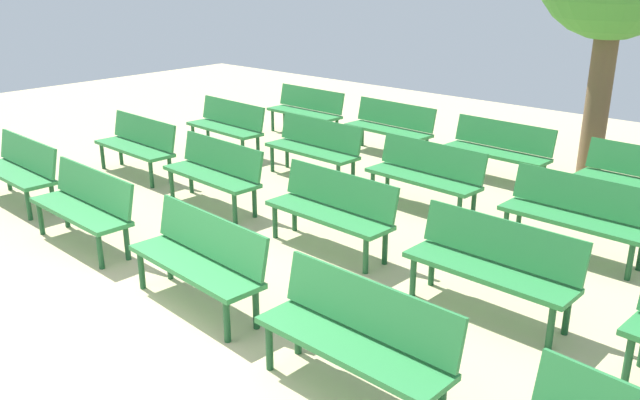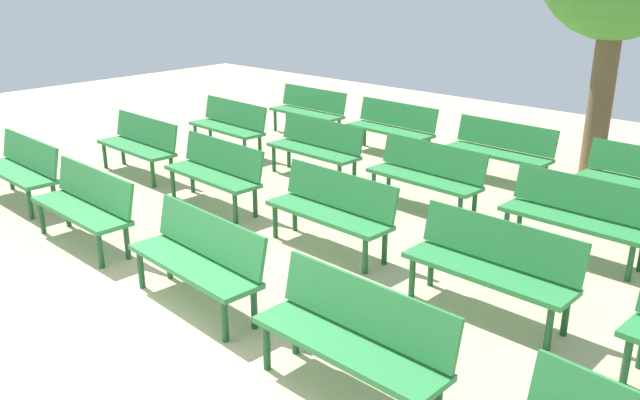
{
  "view_description": "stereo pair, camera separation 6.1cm",
  "coord_description": "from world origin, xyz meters",
  "px_view_note": "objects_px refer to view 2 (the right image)",
  "views": [
    {
      "loc": [
        4.71,
        -1.87,
        3.05
      ],
      "look_at": [
        0.0,
        3.41,
        0.55
      ],
      "focal_mm": 37.25,
      "sensor_mm": 36.0,
      "label": 1
    },
    {
      "loc": [
        4.76,
        -1.83,
        3.05
      ],
      "look_at": [
        0.0,
        3.41,
        0.55
      ],
      "focal_mm": 37.25,
      "sensor_mm": 36.0,
      "label": 2
    }
  ],
  "objects_px": {
    "bench_r1_c0": "(140,142)",
    "bench_r1_c2": "(332,207)",
    "bench_r2_c3": "(577,213)",
    "bench_r3_c1": "(393,125)",
    "bench_r1_c3": "(492,262)",
    "bench_r3_c0": "(309,109)",
    "bench_r2_c2": "(427,172)",
    "bench_r2_c0": "(229,124)",
    "bench_r0_c0": "(22,166)",
    "bench_r0_c2": "(199,255)",
    "bench_r1_c1": "(216,169)",
    "bench_r0_c1": "(86,203)",
    "bench_r2_c1": "(316,145)",
    "bench_r0_c3": "(354,334)",
    "bench_r3_c2": "(500,148)"
  },
  "relations": [
    {
      "from": "bench_r0_c0",
      "to": "bench_r2_c2",
      "type": "distance_m",
      "value": 5.41
    },
    {
      "from": "bench_r0_c2",
      "to": "bench_r1_c0",
      "type": "xyz_separation_m",
      "value": [
        -4.04,
        2.01,
        0.0
      ]
    },
    {
      "from": "bench_r0_c1",
      "to": "bench_r2_c2",
      "type": "distance_m",
      "value": 4.23
    },
    {
      "from": "bench_r1_c0",
      "to": "bench_r1_c2",
      "type": "xyz_separation_m",
      "value": [
        4.08,
        -0.18,
        0.0
      ]
    },
    {
      "from": "bench_r2_c2",
      "to": "bench_r2_c0",
      "type": "bearing_deg",
      "value": -178.69
    },
    {
      "from": "bench_r1_c1",
      "to": "bench_r1_c0",
      "type": "bearing_deg",
      "value": 179.2
    },
    {
      "from": "bench_r1_c2",
      "to": "bench_r2_c1",
      "type": "height_order",
      "value": "same"
    },
    {
      "from": "bench_r2_c1",
      "to": "bench_r1_c3",
      "type": "bearing_deg",
      "value": -24.36
    },
    {
      "from": "bench_r1_c3",
      "to": "bench_r2_c2",
      "type": "bearing_deg",
      "value": 137.03
    },
    {
      "from": "bench_r2_c3",
      "to": "bench_r2_c0",
      "type": "bearing_deg",
      "value": 179.02
    },
    {
      "from": "bench_r3_c0",
      "to": "bench_r0_c1",
      "type": "bearing_deg",
      "value": -71.04
    },
    {
      "from": "bench_r0_c1",
      "to": "bench_r2_c1",
      "type": "height_order",
      "value": "same"
    },
    {
      "from": "bench_r1_c1",
      "to": "bench_r3_c0",
      "type": "bearing_deg",
      "value": 118.88
    },
    {
      "from": "bench_r1_c3",
      "to": "bench_r3_c2",
      "type": "bearing_deg",
      "value": 118.06
    },
    {
      "from": "bench_r2_c3",
      "to": "bench_r3_c1",
      "type": "xyz_separation_m",
      "value": [
        -4.0,
        2.05,
        0.0
      ]
    },
    {
      "from": "bench_r0_c0",
      "to": "bench_r0_c1",
      "type": "xyz_separation_m",
      "value": [
        1.97,
        -0.17,
        0.0
      ]
    },
    {
      "from": "bench_r3_c0",
      "to": "bench_r3_c1",
      "type": "bearing_deg",
      "value": -0.24
    },
    {
      "from": "bench_r2_c0",
      "to": "bench_r3_c2",
      "type": "distance_m",
      "value": 4.53
    },
    {
      "from": "bench_r0_c0",
      "to": "bench_r0_c3",
      "type": "xyz_separation_m",
      "value": [
        6.05,
        -0.32,
        0.0
      ]
    },
    {
      "from": "bench_r1_c3",
      "to": "bench_r2_c0",
      "type": "distance_m",
      "value": 6.44
    },
    {
      "from": "bench_r1_c0",
      "to": "bench_r1_c2",
      "type": "distance_m",
      "value": 4.08
    },
    {
      "from": "bench_r0_c3",
      "to": "bench_r1_c3",
      "type": "bearing_deg",
      "value": 86.87
    },
    {
      "from": "bench_r1_c2",
      "to": "bench_r1_c3",
      "type": "xyz_separation_m",
      "value": [
        2.05,
        -0.13,
        0.0
      ]
    },
    {
      "from": "bench_r0_c2",
      "to": "bench_r1_c3",
      "type": "distance_m",
      "value": 2.7
    },
    {
      "from": "bench_r1_c2",
      "to": "bench_r3_c2",
      "type": "distance_m",
      "value": 3.6
    },
    {
      "from": "bench_r0_c2",
      "to": "bench_r2_c1",
      "type": "bearing_deg",
      "value": 121.15
    },
    {
      "from": "bench_r0_c3",
      "to": "bench_r3_c0",
      "type": "bearing_deg",
      "value": 136.69
    },
    {
      "from": "bench_r0_c2",
      "to": "bench_r2_c1",
      "type": "xyz_separation_m",
      "value": [
        -1.92,
        3.7,
        0.0
      ]
    },
    {
      "from": "bench_r1_c1",
      "to": "bench_r2_c0",
      "type": "height_order",
      "value": "same"
    },
    {
      "from": "bench_r1_c0",
      "to": "bench_r1_c1",
      "type": "xyz_separation_m",
      "value": [
        1.99,
        -0.13,
        0.0
      ]
    },
    {
      "from": "bench_r1_c0",
      "to": "bench_r0_c2",
      "type": "bearing_deg",
      "value": -24.26
    },
    {
      "from": "bench_r2_c2",
      "to": "bench_r3_c1",
      "type": "bearing_deg",
      "value": 138.81
    },
    {
      "from": "bench_r1_c0",
      "to": "bench_r1_c2",
      "type": "relative_size",
      "value": 1.0
    },
    {
      "from": "bench_r3_c2",
      "to": "bench_r1_c0",
      "type": "bearing_deg",
      "value": -138.83
    },
    {
      "from": "bench_r1_c2",
      "to": "bench_r2_c2",
      "type": "relative_size",
      "value": 1.0
    },
    {
      "from": "bench_r1_c0",
      "to": "bench_r1_c2",
      "type": "bearing_deg",
      "value": -0.3
    },
    {
      "from": "bench_r0_c0",
      "to": "bench_r0_c3",
      "type": "height_order",
      "value": "same"
    },
    {
      "from": "bench_r0_c1",
      "to": "bench_r2_c0",
      "type": "bearing_deg",
      "value": 118.55
    },
    {
      "from": "bench_r1_c0",
      "to": "bench_r2_c1",
      "type": "bearing_deg",
      "value": 40.75
    },
    {
      "from": "bench_r0_c1",
      "to": "bench_r3_c0",
      "type": "relative_size",
      "value": 1.0
    },
    {
      "from": "bench_r0_c3",
      "to": "bench_r1_c2",
      "type": "bearing_deg",
      "value": 135.84
    },
    {
      "from": "bench_r1_c3",
      "to": "bench_r3_c0",
      "type": "relative_size",
      "value": 1.0
    },
    {
      "from": "bench_r1_c2",
      "to": "bench_r2_c0",
      "type": "xyz_separation_m",
      "value": [
        -4.05,
        1.95,
        0.0
      ]
    },
    {
      "from": "bench_r1_c1",
      "to": "bench_r0_c3",
      "type": "bearing_deg",
      "value": -23.33
    },
    {
      "from": "bench_r0_c0",
      "to": "bench_r3_c1",
      "type": "bearing_deg",
      "value": 69.25
    },
    {
      "from": "bench_r1_c1",
      "to": "bench_r2_c3",
      "type": "xyz_separation_m",
      "value": [
        4.2,
        1.62,
        0.0
      ]
    },
    {
      "from": "bench_r3_c2",
      "to": "bench_r2_c2",
      "type": "bearing_deg",
      "value": -91.45
    },
    {
      "from": "bench_r1_c3",
      "to": "bench_r3_c0",
      "type": "xyz_separation_m",
      "value": [
        -5.95,
        3.92,
        0.0
      ]
    },
    {
      "from": "bench_r0_c1",
      "to": "bench_r2_c0",
      "type": "distance_m",
      "value": 4.18
    },
    {
      "from": "bench_r0_c2",
      "to": "bench_r3_c0",
      "type": "distance_m",
      "value": 6.81
    }
  ]
}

